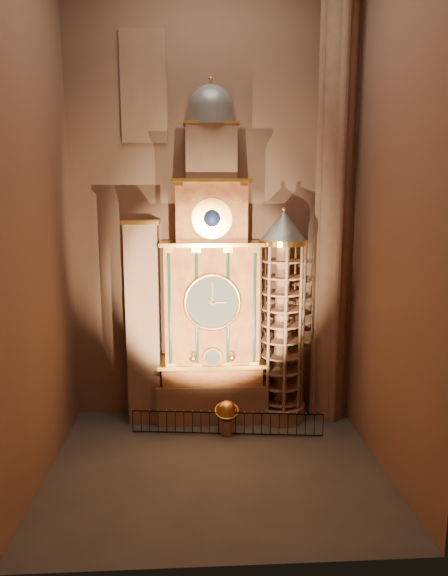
{
  "coord_description": "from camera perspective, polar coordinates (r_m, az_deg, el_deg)",
  "views": [
    {
      "loc": [
        -0.81,
        -20.12,
        11.23
      ],
      "look_at": [
        0.51,
        3.0,
        7.17
      ],
      "focal_mm": 32.0,
      "sensor_mm": 36.0,
      "label": 1
    }
  ],
  "objects": [
    {
      "name": "wall_back",
      "position": [
        26.13,
        -1.5,
        9.44
      ],
      "size": [
        22.0,
        0.0,
        22.0
      ],
      "primitive_type": "plane",
      "rotation": [
        1.57,
        0.0,
        0.0
      ],
      "color": "brown",
      "rests_on": "floor"
    },
    {
      "name": "celestial_globe",
      "position": [
        25.36,
        0.3,
        -13.85
      ],
      "size": [
        1.16,
        1.09,
        1.67
      ],
      "color": "#8C634C",
      "rests_on": "floor"
    },
    {
      "name": "wall_right",
      "position": [
        21.58,
        18.18,
        8.85
      ],
      "size": [
        0.0,
        22.0,
        22.0
      ],
      "primitive_type": "plane",
      "rotation": [
        1.57,
        0.0,
        -1.57
      ],
      "color": "brown",
      "rests_on": "floor"
    },
    {
      "name": "iron_railing",
      "position": [
        25.36,
        0.33,
        -14.81
      ],
      "size": [
        9.08,
        1.03,
        1.12
      ],
      "color": "black",
      "rests_on": "floor"
    },
    {
      "name": "floor",
      "position": [
        23.05,
        -0.88,
        -19.21
      ],
      "size": [
        14.0,
        14.0,
        0.0
      ],
      "primitive_type": "plane",
      "color": "#383330",
      "rests_on": "ground"
    },
    {
      "name": "stained_glass_window",
      "position": [
        26.67,
        -8.94,
        21.23
      ],
      "size": [
        2.2,
        0.14,
        5.2
      ],
      "color": "#391B7D",
      "rests_on": "wall_back"
    },
    {
      "name": "astronomical_clock",
      "position": [
        25.5,
        -1.38,
        -0.34
      ],
      "size": [
        5.6,
        2.41,
        16.7
      ],
      "color": "#8C634C",
      "rests_on": "floor"
    },
    {
      "name": "stair_turret",
      "position": [
        25.88,
        6.43,
        -3.43
      ],
      "size": [
        2.5,
        2.5,
        10.8
      ],
      "color": "#8C634C",
      "rests_on": "floor"
    },
    {
      "name": "portrait_tower",
      "position": [
        25.95,
        -8.91,
        -3.73
      ],
      "size": [
        1.8,
        1.6,
        10.2
      ],
      "color": "#8C634C",
      "rests_on": "floor"
    },
    {
      "name": "gothic_pier",
      "position": [
        26.05,
        12.29,
        9.22
      ],
      "size": [
        2.04,
        2.04,
        22.0
      ],
      "color": "#8C634C",
      "rests_on": "floor"
    },
    {
      "name": "wall_left",
      "position": [
        21.05,
        -20.61,
        8.69
      ],
      "size": [
        0.0,
        22.0,
        22.0
      ],
      "primitive_type": "plane",
      "rotation": [
        1.57,
        0.0,
        1.57
      ],
      "color": "brown",
      "rests_on": "floor"
    }
  ]
}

